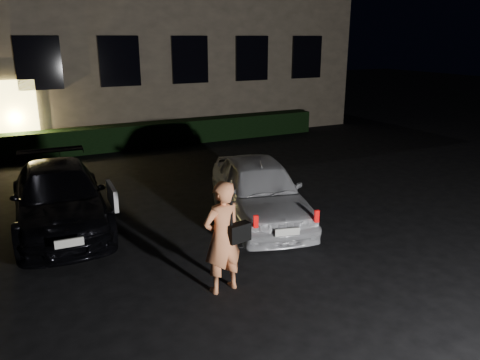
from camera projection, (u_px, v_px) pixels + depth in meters
name	position (u px, v px, depth m)	size (l,w,h in m)	color
ground	(285.00, 278.00, 7.71)	(80.00, 80.00, 0.00)	black
hedge	(128.00, 137.00, 16.55)	(15.00, 0.70, 0.85)	black
sedan	(59.00, 197.00, 9.66)	(1.97, 4.52, 1.27)	black
hatch	(259.00, 190.00, 10.01)	(2.50, 4.23, 1.35)	silver
man	(223.00, 237.00, 7.09)	(0.79, 0.53, 1.79)	#F48D56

